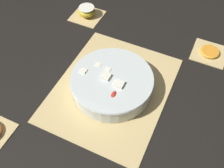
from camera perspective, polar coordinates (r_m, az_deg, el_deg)
name	(u,v)px	position (r m, az deg, el deg)	size (l,w,h in m)	color
ground_plane	(112,89)	(0.97, 0.00, -1.09)	(6.00, 6.00, 0.00)	black
bamboo_mat_center	(112,88)	(0.96, 0.00, -0.98)	(0.50, 0.39, 0.01)	#D6B775
coaster_mat_near_right	(209,53)	(1.15, 20.43, 6.36)	(0.14, 0.14, 0.01)	#D6B775
coaster_mat_far_right	(87,16)	(1.27, -5.43, 14.60)	(0.14, 0.14, 0.01)	#D6B775
fruit_salad_bowl	(112,82)	(0.93, 0.01, 0.39)	(0.30, 0.30, 0.07)	silver
apple_half	(87,11)	(1.25, -5.52, 15.52)	(0.08, 0.08, 0.04)	gold
orange_slice_whole	(210,52)	(1.15, 20.54, 6.64)	(0.08, 0.08, 0.01)	orange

